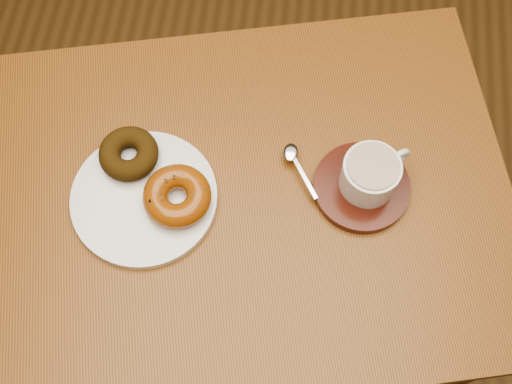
# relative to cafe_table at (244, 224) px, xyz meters

# --- Properties ---
(ground) EXTENTS (6.00, 6.00, 0.00)m
(ground) POSITION_rel_cafe_table_xyz_m (0.29, 0.30, -0.65)
(ground) COLOR #53371A
(ground) RESTS_ON ground
(cafe_table) EXTENTS (0.95, 0.80, 0.77)m
(cafe_table) POSITION_rel_cafe_table_xyz_m (0.00, 0.00, 0.00)
(cafe_table) COLOR brown
(cafe_table) RESTS_ON ground
(donut_plate) EXTENTS (0.26, 0.26, 0.01)m
(donut_plate) POSITION_rel_cafe_table_xyz_m (-0.15, -0.02, 0.13)
(donut_plate) COLOR silver
(donut_plate) RESTS_ON cafe_table
(donut_cinnamon) EXTENTS (0.11, 0.11, 0.03)m
(donut_cinnamon) POSITION_rel_cafe_table_xyz_m (-0.18, 0.04, 0.15)
(donut_cinnamon) COLOR #34220A
(donut_cinnamon) RESTS_ON donut_plate
(donut_caramel) EXTENTS (0.14, 0.14, 0.04)m
(donut_caramel) POSITION_rel_cafe_table_xyz_m (-0.09, -0.03, 0.16)
(donut_caramel) COLOR brown
(donut_caramel) RESTS_ON donut_plate
(saucer) EXTENTS (0.15, 0.15, 0.02)m
(saucer) POSITION_rel_cafe_table_xyz_m (0.18, 0.03, 0.13)
(saucer) COLOR #350E07
(saucer) RESTS_ON cafe_table
(coffee_cup) EXTENTS (0.10, 0.09, 0.06)m
(coffee_cup) POSITION_rel_cafe_table_xyz_m (0.19, 0.04, 0.17)
(coffee_cup) COLOR silver
(coffee_cup) RESTS_ON saucer
(teaspoon) EXTENTS (0.06, 0.09, 0.01)m
(teaspoon) POSITION_rel_cafe_table_xyz_m (0.07, 0.06, 0.14)
(teaspoon) COLOR silver
(teaspoon) RESTS_ON saucer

